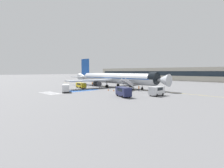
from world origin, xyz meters
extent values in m
plane|color=slate|center=(0.00, 0.00, 0.00)|extent=(600.00, 600.00, 0.00)
cube|color=gold|center=(-0.75, -0.03, 0.00)|extent=(79.01, 0.98, 0.01)
cube|color=#2856A8|center=(-0.75, -14.99, 0.00)|extent=(4.63, 10.38, 0.01)
cube|color=silver|center=(-4.95, -25.73, 0.00)|extent=(0.44, 3.60, 0.01)
cube|color=silver|center=(-3.75, -25.73, 0.00)|extent=(0.44, 3.60, 0.01)
cube|color=silver|center=(-2.55, -25.73, 0.00)|extent=(0.44, 3.60, 0.01)
cube|color=silver|center=(-1.35, -25.73, 0.00)|extent=(0.44, 3.60, 0.01)
cube|color=silver|center=(-0.15, -25.73, 0.00)|extent=(0.44, 3.60, 0.01)
cube|color=silver|center=(1.05, -25.73, 0.00)|extent=(0.44, 3.60, 0.01)
cube|color=silver|center=(2.25, -25.73, 0.00)|extent=(0.44, 3.60, 0.01)
cylinder|color=#B7BCC4|center=(-0.75, -0.03, 3.48)|extent=(35.05, 4.25, 3.90)
cone|color=#B7BCC4|center=(18.90, 0.16, 3.48)|extent=(4.33, 3.86, 3.82)
cone|color=#B7BCC4|center=(-21.18, -0.23, 3.48)|extent=(5.89, 3.80, 3.74)
cylinder|color=black|center=(15.98, 0.14, 3.96)|extent=(2.38, 3.96, 3.94)
cube|color=#19479E|center=(-0.75, -0.03, 3.67)|extent=(32.25, 4.30, 0.24)
cube|color=#B7BCC4|center=(-4.36, 9.15, 2.89)|extent=(7.26, 18.14, 0.44)
cylinder|color=#38383D|center=(-2.63, 7.55, 1.65)|extent=(2.58, 2.00, 1.97)
cube|color=#B7BCC4|center=(-4.18, -9.28, 2.89)|extent=(6.92, 18.10, 0.44)
cylinder|color=#38383D|center=(-2.48, -7.64, 1.65)|extent=(2.58, 2.00, 1.97)
cube|color=#19479E|center=(-20.30, -0.22, 8.11)|extent=(5.46, 0.41, 7.32)
cube|color=#B7BCC4|center=(-19.75, 3.49, 3.67)|extent=(3.57, 6.27, 0.24)
cube|color=#B7BCC4|center=(-19.68, -3.92, 3.67)|extent=(3.57, 6.27, 0.24)
cylinder|color=#38383D|center=(11.51, 0.09, 1.75)|extent=(0.20, 0.20, 2.67)
cylinder|color=black|center=(11.51, 0.09, 0.42)|extent=(0.84, 0.29, 0.84)
cylinder|color=#38383D|center=(-2.45, 3.00, 1.72)|extent=(0.24, 0.24, 2.34)
cylinder|color=black|center=(-2.45, 3.00, 0.55)|extent=(1.11, 0.61, 1.10)
cylinder|color=#38383D|center=(-2.39, -3.10, 1.72)|extent=(0.24, 0.24, 2.34)
cylinder|color=black|center=(-2.39, -3.10, 0.55)|extent=(1.11, 0.61, 1.10)
cube|color=#ADB2BA|center=(8.93, -4.48, 0.70)|extent=(2.25, 4.82, 0.70)
cylinder|color=black|center=(7.97, -2.81, 0.35)|extent=(0.23, 0.70, 0.70)
cylinder|color=black|center=(9.84, -2.79, 0.35)|extent=(0.23, 0.70, 0.70)
cylinder|color=black|center=(8.01, -6.17, 0.35)|extent=(0.23, 0.70, 0.70)
cylinder|color=black|center=(9.88, -6.15, 0.35)|extent=(0.23, 0.70, 0.70)
cube|color=#4C4C51|center=(8.93, -4.48, 2.06)|extent=(1.47, 4.17, 2.17)
cube|color=#4C4C51|center=(8.90, -2.20, 3.08)|extent=(1.66, 1.12, 0.12)
cube|color=silver|center=(8.16, -4.49, 2.54)|extent=(0.10, 4.50, 2.88)
cube|color=silver|center=(9.70, -4.48, 2.54)|extent=(0.10, 4.50, 2.88)
cube|color=#38383D|center=(-8.27, 25.00, 0.78)|extent=(2.53, 8.54, 0.60)
cube|color=silver|center=(-8.25, 29.17, 1.28)|extent=(2.38, 1.90, 1.60)
cube|color=black|center=(-8.25, 30.11, 1.60)|extent=(2.00, 0.05, 0.70)
cylinder|color=#B7BCC4|center=(-8.27, 24.62, 2.22)|extent=(2.30, 5.89, 2.27)
cylinder|color=gold|center=(-8.27, 24.62, 2.22)|extent=(2.32, 0.36, 2.32)
cylinder|color=black|center=(-9.44, 28.79, 0.48)|extent=(0.28, 0.96, 0.96)
cylinder|color=black|center=(-7.07, 28.78, 0.48)|extent=(0.28, 0.96, 0.96)
cylinder|color=black|center=(-9.46, 24.53, 0.48)|extent=(0.28, 0.96, 0.96)
cylinder|color=black|center=(-7.09, 24.52, 0.48)|extent=(0.28, 0.96, 0.96)
cylinder|color=black|center=(-9.47, 22.16, 0.48)|extent=(0.28, 0.96, 0.96)
cylinder|color=black|center=(-7.09, 22.15, 0.48)|extent=(0.28, 0.96, 0.96)
cube|color=silver|center=(22.41, -8.66, 1.31)|extent=(2.01, 4.56, 1.99)
cube|color=black|center=(22.41, -8.66, 1.75)|extent=(2.01, 2.52, 0.71)
cylinder|color=black|center=(23.32, -10.05, 0.32)|extent=(0.21, 0.64, 0.64)
cylinder|color=black|center=(21.53, -10.07, 0.32)|extent=(0.21, 0.64, 0.64)
cylinder|color=black|center=(23.29, -7.24, 0.32)|extent=(0.21, 0.64, 0.64)
cylinder|color=black|center=(21.49, -7.26, 0.32)|extent=(0.21, 0.64, 0.64)
cube|color=#1E234C|center=(17.96, -16.21, 1.33)|extent=(5.52, 3.81, 2.02)
cube|color=black|center=(17.96, -16.21, 1.77)|extent=(3.39, 2.94, 0.73)
cylinder|color=black|center=(16.14, -16.44, 0.32)|extent=(0.67, 0.43, 0.64)
cylinder|color=black|center=(16.84, -14.76, 0.32)|extent=(0.67, 0.43, 0.64)
cylinder|color=black|center=(19.09, -17.67, 0.32)|extent=(0.67, 0.43, 0.64)
cylinder|color=black|center=(19.79, -15.99, 0.32)|extent=(0.67, 0.43, 0.64)
cube|color=silver|center=(-0.54, -21.22, 1.28)|extent=(5.70, 4.39, 1.93)
cube|color=black|center=(-0.54, -21.22, 1.71)|extent=(3.58, 3.20, 0.69)
cylinder|color=black|center=(1.37, -21.28, 0.32)|extent=(0.65, 0.49, 0.64)
cylinder|color=black|center=(0.48, -22.84, 0.32)|extent=(0.65, 0.49, 0.64)
cylinder|color=black|center=(-1.56, -19.61, 0.32)|extent=(0.65, 0.49, 0.64)
cylinder|color=black|center=(-2.45, -21.17, 0.32)|extent=(0.65, 0.49, 0.64)
cube|color=yellow|center=(-7.89, -10.97, 1.11)|extent=(5.44, 2.44, 1.58)
cube|color=black|center=(-7.89, -10.97, 1.46)|extent=(3.10, 2.16, 0.57)
cylinder|color=black|center=(-9.61, -11.56, 0.32)|extent=(0.66, 0.28, 0.64)
cylinder|color=black|center=(-9.39, -9.95, 0.32)|extent=(0.66, 0.28, 0.64)
cylinder|color=black|center=(-6.39, -11.99, 0.32)|extent=(0.66, 0.28, 0.64)
cylinder|color=black|center=(-6.17, -10.39, 0.32)|extent=(0.66, 0.28, 0.64)
cube|color=gray|center=(-13.18, -6.14, 0.26)|extent=(2.77, 1.82, 0.12)
cylinder|color=black|center=(-14.30, -6.64, 0.20)|extent=(0.41, 0.15, 0.40)
cylinder|color=black|center=(-14.13, -5.37, 0.20)|extent=(0.41, 0.15, 0.40)
cylinder|color=black|center=(-12.23, -6.90, 0.20)|extent=(0.41, 0.15, 0.40)
cylinder|color=black|center=(-12.07, -5.64, 0.20)|extent=(0.41, 0.15, 0.40)
cylinder|color=gray|center=(-14.46, -6.67, 0.59)|extent=(0.05, 0.05, 0.55)
cylinder|color=gray|center=(-14.28, -5.30, 0.59)|extent=(0.05, 0.05, 0.55)
cylinder|color=gray|center=(-12.09, -6.98, 0.59)|extent=(0.05, 0.05, 0.55)
cylinder|color=gray|center=(-11.91, -5.61, 0.59)|extent=(0.05, 0.05, 0.55)
cylinder|color=#191E38|center=(-4.37, -4.23, 0.39)|extent=(0.14, 0.14, 0.77)
cylinder|color=#191E38|center=(-4.52, -4.15, 0.39)|extent=(0.14, 0.14, 0.77)
cube|color=yellow|center=(-4.44, -4.19, 1.08)|extent=(0.47, 0.39, 0.61)
cube|color=silver|center=(-4.44, -4.19, 1.08)|extent=(0.49, 0.41, 0.06)
sphere|color=brown|center=(-4.44, -4.19, 1.49)|extent=(0.21, 0.21, 0.21)
cylinder|color=#2D2D33|center=(-4.19, -5.35, 0.39)|extent=(0.14, 0.14, 0.78)
cylinder|color=#2D2D33|center=(-4.03, -5.30, 0.39)|extent=(0.14, 0.14, 0.78)
cube|color=orange|center=(-4.11, -5.32, 1.09)|extent=(0.47, 0.33, 0.62)
cube|color=silver|center=(-4.11, -5.32, 1.09)|extent=(0.48, 0.34, 0.06)
sphere|color=brown|center=(-4.11, -5.32, 1.51)|extent=(0.21, 0.21, 0.21)
cylinder|color=#191E38|center=(-10.98, -3.49, 0.42)|extent=(0.14, 0.14, 0.84)
cylinder|color=#191E38|center=(-10.86, -3.37, 0.42)|extent=(0.14, 0.14, 0.84)
cube|color=orange|center=(-10.92, -3.43, 1.17)|extent=(0.45, 0.46, 0.67)
cube|color=silver|center=(-10.92, -3.43, 1.17)|extent=(0.46, 0.47, 0.06)
sphere|color=tan|center=(-10.92, -3.43, 1.62)|extent=(0.23, 0.23, 0.23)
cylinder|color=#191E38|center=(13.21, -3.99, 0.42)|extent=(0.14, 0.14, 0.83)
cylinder|color=#191E38|center=(13.18, -3.83, 0.42)|extent=(0.14, 0.14, 0.83)
cube|color=orange|center=(13.19, -3.91, 1.16)|extent=(0.30, 0.46, 0.66)
cube|color=silver|center=(13.19, -3.91, 1.16)|extent=(0.32, 0.47, 0.06)
sphere|color=brown|center=(13.19, -3.91, 1.60)|extent=(0.23, 0.23, 0.23)
cone|color=orange|center=(14.08, -9.48, 0.31)|extent=(0.56, 0.56, 0.62)
cylinder|color=white|center=(14.08, -9.48, 0.34)|extent=(0.31, 0.31, 0.07)
cone|color=orange|center=(7.51, -9.17, 0.24)|extent=(0.44, 0.44, 0.49)
cylinder|color=white|center=(7.51, -9.17, 0.27)|extent=(0.24, 0.24, 0.06)
cone|color=orange|center=(5.16, -9.32, 0.25)|extent=(0.44, 0.44, 0.49)
cylinder|color=white|center=(5.16, -9.32, 0.27)|extent=(0.24, 0.24, 0.06)
cube|color=#B2AD9E|center=(-11.46, 67.52, 4.31)|extent=(135.73, 12.00, 8.63)
cube|color=#19232D|center=(-11.46, 61.47, 4.75)|extent=(130.30, 0.10, 3.02)
camera|label=1|loc=(46.06, -47.05, 6.13)|focal=28.00mm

